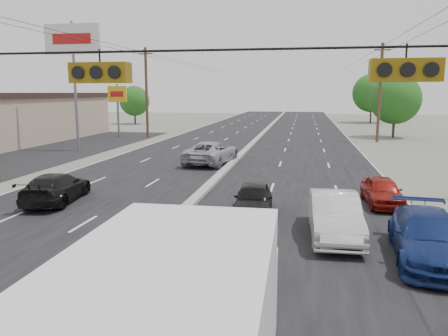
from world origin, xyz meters
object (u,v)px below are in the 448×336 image
at_px(oncoming_near, 56,188).
at_px(tree_right_far, 372,93).
at_px(utility_pole_right_c, 380,92).
at_px(red_sedan, 187,253).
at_px(tree_left_far, 134,101).
at_px(tree_right_mid, 395,99).
at_px(queue_car_e, 382,192).
at_px(pole_sign_far, 117,98).
at_px(pole_sign_billboard, 73,47).
at_px(oncoming_far, 211,153).
at_px(utility_pole_left_c, 147,92).
at_px(queue_car_d, 428,238).
at_px(queue_car_a, 253,199).
at_px(queue_car_b, 334,216).

bearing_deg(oncoming_near, tree_right_far, -118.54).
height_order(utility_pole_right_c, red_sedan, utility_pole_right_c).
height_order(tree_left_far, tree_right_mid, tree_right_mid).
relative_size(tree_left_far, queue_car_e, 1.63).
distance_m(pole_sign_far, red_sedan, 40.52).
height_order(pole_sign_billboard, tree_left_far, pole_sign_billboard).
bearing_deg(tree_right_mid, pole_sign_billboard, -150.05).
relative_size(pole_sign_billboard, oncoming_far, 1.88).
relative_size(tree_right_far, red_sedan, 1.82).
bearing_deg(utility_pole_left_c, queue_car_d, -57.50).
distance_m(queue_car_a, queue_car_d, 7.15).
distance_m(pole_sign_billboard, tree_right_far, 52.05).
bearing_deg(pole_sign_far, queue_car_e, -47.43).
height_order(queue_car_b, oncoming_far, oncoming_far).
distance_m(queue_car_b, oncoming_far, 16.89).
xyz_separation_m(pole_sign_far, tree_right_far, (32.00, 30.00, 0.55)).
bearing_deg(utility_pole_left_c, tree_right_far, 46.47).
bearing_deg(oncoming_near, queue_car_a, 169.70).
relative_size(utility_pole_left_c, pole_sign_billboard, 0.91).
bearing_deg(utility_pole_left_c, utility_pole_right_c, 0.00).
xyz_separation_m(utility_pole_left_c, tree_right_mid, (27.50, 5.00, -0.77)).
distance_m(pole_sign_far, queue_car_d, 41.88).
xyz_separation_m(queue_car_b, queue_car_e, (2.44, 5.01, -0.14)).
xyz_separation_m(queue_car_d, queue_car_e, (-0.25, 6.72, -0.09)).
bearing_deg(oncoming_far, pole_sign_billboard, -12.22).
relative_size(tree_left_far, oncoming_near, 1.29).
distance_m(queue_car_a, oncoming_near, 9.35).
bearing_deg(tree_left_far, pole_sign_billboard, -76.81).
xyz_separation_m(tree_left_far, tree_right_far, (38.00, 10.00, 1.24)).
distance_m(utility_pole_right_c, oncoming_near, 34.85).
bearing_deg(utility_pole_right_c, queue_car_b, -101.27).
distance_m(queue_car_e, oncoming_near, 15.11).
distance_m(pole_sign_billboard, tree_right_mid, 34.35).
relative_size(tree_right_far, queue_car_d, 1.62).
relative_size(pole_sign_billboard, queue_car_a, 2.81).
height_order(red_sedan, queue_car_e, red_sedan).
distance_m(tree_right_mid, red_sedan, 43.32).
bearing_deg(queue_car_e, tree_left_far, 120.21).
xyz_separation_m(pole_sign_far, oncoming_near, (9.66, -28.99, -3.72)).
relative_size(utility_pole_left_c, red_sedan, 2.24).
distance_m(utility_pole_right_c, queue_car_b, 32.71).
xyz_separation_m(queue_car_a, queue_car_b, (3.16, -2.40, 0.11)).
bearing_deg(utility_pole_right_c, queue_car_a, -107.91).
xyz_separation_m(pole_sign_far, tree_right_mid, (31.00, 5.00, -0.07)).
relative_size(utility_pole_left_c, utility_pole_right_c, 1.00).
height_order(pole_sign_far, oncoming_far, pole_sign_far).
distance_m(queue_car_e, oncoming_far, 14.25).
bearing_deg(pole_sign_billboard, tree_right_far, 54.01).
bearing_deg(oncoming_near, queue_car_b, 159.54).
distance_m(red_sedan, queue_car_e, 11.49).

